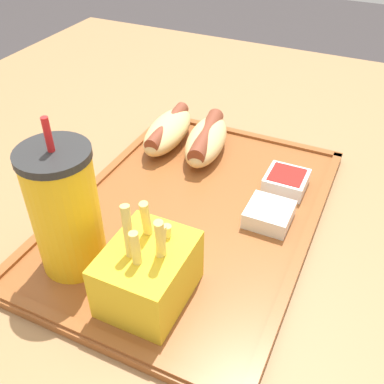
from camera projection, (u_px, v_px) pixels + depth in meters
name	position (u px, v px, depth m)	size (l,w,h in m)	color
dining_table	(172.00, 362.00, 0.81)	(1.29, 1.15, 0.72)	olive
food_tray	(192.00, 213.00, 0.58)	(0.43, 0.30, 0.01)	brown
soda_cup	(65.00, 210.00, 0.46)	(0.07, 0.07, 0.18)	gold
hot_dog_far	(168.00, 130.00, 0.69)	(0.14, 0.07, 0.04)	#DBB270
hot_dog_near	(207.00, 140.00, 0.67)	(0.14, 0.08, 0.04)	#DBB270
fries_carton	(148.00, 272.00, 0.45)	(0.10, 0.08, 0.12)	gold
sauce_cup_mayo	(269.00, 214.00, 0.55)	(0.05, 0.05, 0.02)	silver
sauce_cup_ketchup	(286.00, 181.00, 0.61)	(0.05, 0.05, 0.02)	silver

